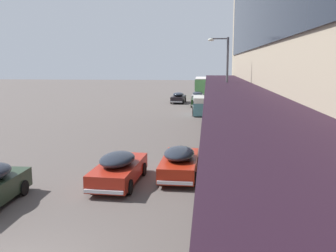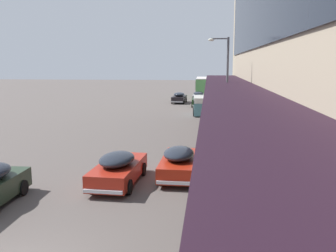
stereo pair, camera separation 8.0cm
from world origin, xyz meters
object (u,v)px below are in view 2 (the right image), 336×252
(sedan_lead_near, at_px, (199,100))
(street_lamp, at_px, (225,80))
(sedan_oncoming_front, at_px, (179,162))
(sedan_lead_mid, at_px, (198,97))
(vw_van, at_px, (202,105))
(pedestrian_at_kerb, at_px, (242,159))
(fire_hydrant, at_px, (258,207))
(transit_bus_kerbside_front, at_px, (204,86))
(sedan_second_mid, at_px, (118,168))
(sedan_far_back, at_px, (179,98))

(sedan_lead_near, relative_size, street_lamp, 0.62)
(sedan_lead_near, distance_m, sedan_oncoming_front, 30.64)
(sedan_lead_mid, distance_m, vw_van, 13.30)
(pedestrian_at_kerb, bearing_deg, fire_hydrant, -86.65)
(sedan_lead_mid, bearing_deg, transit_bus_kerbside_front, 86.21)
(sedan_lead_near, height_order, fire_hydrant, sedan_lead_near)
(sedan_oncoming_front, xyz_separation_m, vw_van, (0.70, 22.77, 0.36))
(transit_bus_kerbside_front, xyz_separation_m, fire_hydrant, (2.57, -49.96, -1.34))
(transit_bus_kerbside_front, relative_size, sedan_second_mid, 2.18)
(transit_bus_kerbside_front, distance_m, sedan_oncoming_front, 45.10)
(transit_bus_kerbside_front, bearing_deg, sedan_far_back, -107.77)
(sedan_second_mid, distance_m, sedan_oncoming_front, 3.02)
(vw_van, height_order, pedestrian_at_kerb, pedestrian_at_kerb)
(vw_van, distance_m, pedestrian_at_kerb, 23.83)
(sedan_second_mid, xyz_separation_m, street_lamp, (5.20, 11.07, 3.56))
(vw_van, bearing_deg, sedan_oncoming_front, -91.75)
(transit_bus_kerbside_front, distance_m, pedestrian_at_kerb, 46.10)
(sedan_lead_near, xyz_separation_m, sedan_second_mid, (-2.87, -32.04, -0.05))
(sedan_lead_near, xyz_separation_m, pedestrian_at_kerb, (2.71, -31.60, 0.39))
(transit_bus_kerbside_front, distance_m, fire_hydrant, 50.04)
(sedan_lead_near, relative_size, vw_van, 0.96)
(sedan_lead_mid, distance_m, sedan_second_mid, 37.53)
(sedan_lead_near, distance_m, vw_van, 7.89)
(street_lamp, bearing_deg, transit_bus_kerbside_front, 93.17)
(sedan_far_back, height_order, sedan_second_mid, sedan_far_back)
(transit_bus_kerbside_front, distance_m, vw_van, 22.32)
(transit_bus_kerbside_front, height_order, pedestrian_at_kerb, transit_bus_kerbside_front)
(sedan_far_back, xyz_separation_m, fire_hydrant, (5.83, -39.77, -0.25))
(sedan_lead_mid, bearing_deg, sedan_oncoming_front, -89.94)
(sedan_second_mid, distance_m, pedestrian_at_kerb, 5.61)
(sedan_far_back, bearing_deg, sedan_second_mid, -89.96)
(transit_bus_kerbside_front, bearing_deg, sedan_second_mid, -93.98)
(sedan_lead_mid, height_order, vw_van, vw_van)
(transit_bus_kerbside_front, relative_size, sedan_lead_mid, 2.36)
(sedan_far_back, bearing_deg, sedan_lead_mid, 23.33)
(sedan_oncoming_front, relative_size, fire_hydrant, 6.55)
(sedan_lead_mid, xyz_separation_m, sedan_second_mid, (-2.64, -37.44, -0.04))
(sedan_lead_mid, height_order, sedan_far_back, sedan_lead_mid)
(transit_bus_kerbside_front, relative_size, vw_van, 2.21)
(sedan_second_mid, bearing_deg, transit_bus_kerbside_front, 86.02)
(transit_bus_kerbside_front, height_order, vw_van, transit_bus_kerbside_front)
(sedan_second_mid, relative_size, vw_van, 1.02)
(sedan_oncoming_front, distance_m, fire_hydrant, 5.80)
(sedan_lead_near, bearing_deg, sedan_second_mid, -95.11)
(fire_hydrant, bearing_deg, sedan_far_back, 98.35)
(sedan_lead_near, xyz_separation_m, street_lamp, (2.33, -20.97, 3.51))
(sedan_oncoming_front, xyz_separation_m, fire_hydrant, (3.13, -4.88, -0.24))
(sedan_lead_mid, relative_size, street_lamp, 0.61)
(transit_bus_kerbside_front, xyz_separation_m, vw_van, (0.14, -22.31, -0.74))
(sedan_lead_mid, xyz_separation_m, sedan_lead_near, (0.23, -5.40, 0.01))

